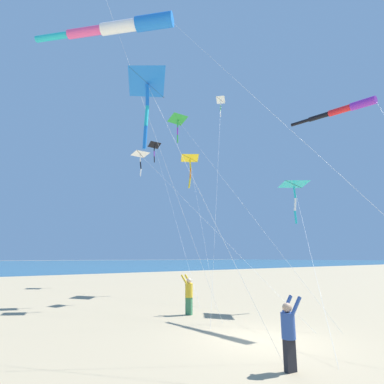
{
  "coord_description": "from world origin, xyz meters",
  "views": [
    {
      "loc": [
        -7.45,
        8.75,
        2.71
      ],
      "look_at": [
        7.37,
        -2.75,
        6.63
      ],
      "focal_mm": 29.3,
      "sensor_mm": 36.0,
      "label": 1
    }
  ],
  "objects_px": {
    "person_adult_flyer": "(289,330)",
    "kite_delta_red_high_left": "(190,158)",
    "kite_delta_checkered_midright": "(148,83)",
    "kite_delta_green_low_center": "(294,184)",
    "person_bystander_far": "(189,293)",
    "kite_delta_long_streamer_right": "(141,155)",
    "kite_delta_white_trailing": "(155,146)",
    "kite_windsock_magenta_far_left": "(122,27)",
    "kite_delta_teal_far_right": "(221,101)",
    "kite_windsock_purple_drifting": "(342,110)",
    "kite_delta_striped_overhead": "(178,120)"
  },
  "relations": [
    {
      "from": "person_adult_flyer",
      "to": "kite_delta_red_high_left",
      "type": "bearing_deg",
      "value": -29.32
    },
    {
      "from": "kite_delta_checkered_midright",
      "to": "kite_delta_green_low_center",
      "type": "relative_size",
      "value": 1.2
    },
    {
      "from": "person_adult_flyer",
      "to": "person_bystander_far",
      "type": "bearing_deg",
      "value": -19.38
    },
    {
      "from": "kite_delta_long_streamer_right",
      "to": "kite_delta_red_high_left",
      "type": "bearing_deg",
      "value": -68.87
    },
    {
      "from": "kite_delta_white_trailing",
      "to": "kite_windsock_magenta_far_left",
      "type": "bearing_deg",
      "value": 143.4
    },
    {
      "from": "person_adult_flyer",
      "to": "kite_delta_white_trailing",
      "type": "xyz_separation_m",
      "value": [
        23.02,
        -9.7,
        13.71
      ]
    },
    {
      "from": "kite_windsock_magenta_far_left",
      "to": "kite_delta_checkered_midright",
      "type": "xyz_separation_m",
      "value": [
        -4.44,
        0.8,
        -5.69
      ]
    },
    {
      "from": "person_adult_flyer",
      "to": "kite_windsock_magenta_far_left",
      "type": "height_order",
      "value": "kite_windsock_magenta_far_left"
    },
    {
      "from": "kite_delta_green_low_center",
      "to": "kite_delta_white_trailing",
      "type": "bearing_deg",
      "value": -4.8
    },
    {
      "from": "kite_delta_green_low_center",
      "to": "kite_windsock_magenta_far_left",
      "type": "bearing_deg",
      "value": 69.51
    },
    {
      "from": "kite_delta_long_streamer_right",
      "to": "kite_delta_teal_far_right",
      "type": "height_order",
      "value": "kite_delta_teal_far_right"
    },
    {
      "from": "person_bystander_far",
      "to": "kite_windsock_purple_drifting",
      "type": "xyz_separation_m",
      "value": [
        -5.83,
        -5.18,
        8.9
      ]
    },
    {
      "from": "kite_windsock_magenta_far_left",
      "to": "kite_delta_striped_overhead",
      "type": "bearing_deg",
      "value": -67.8
    },
    {
      "from": "person_bystander_far",
      "to": "kite_delta_green_low_center",
      "type": "xyz_separation_m",
      "value": [
        -2.57,
        -5.52,
        5.72
      ]
    },
    {
      "from": "kite_delta_green_low_center",
      "to": "person_bystander_far",
      "type": "bearing_deg",
      "value": 65.03
    },
    {
      "from": "kite_delta_red_high_left",
      "to": "kite_delta_striped_overhead",
      "type": "distance_m",
      "value": 6.24
    },
    {
      "from": "kite_delta_green_low_center",
      "to": "kite_delta_white_trailing",
      "type": "xyz_separation_m",
      "value": [
        18.0,
        -1.51,
        7.91
      ]
    },
    {
      "from": "kite_delta_white_trailing",
      "to": "kite_delta_checkered_midright",
      "type": "bearing_deg",
      "value": 148.59
    },
    {
      "from": "kite_delta_green_low_center",
      "to": "kite_delta_red_high_left",
      "type": "bearing_deg",
      "value": -1.42
    },
    {
      "from": "person_bystander_far",
      "to": "kite_delta_checkered_midright",
      "type": "distance_m",
      "value": 9.76
    },
    {
      "from": "kite_delta_teal_far_right",
      "to": "kite_delta_white_trailing",
      "type": "xyz_separation_m",
      "value": [
        11.81,
        -1.15,
        0.04
      ]
    },
    {
      "from": "kite_windsock_purple_drifting",
      "to": "kite_delta_white_trailing",
      "type": "xyz_separation_m",
      "value": [
        21.25,
        -1.84,
        4.74
      ]
    },
    {
      "from": "kite_delta_green_low_center",
      "to": "kite_delta_checkered_midright",
      "type": "bearing_deg",
      "value": 95.55
    },
    {
      "from": "kite_delta_checkered_midright",
      "to": "kite_delta_white_trailing",
      "type": "xyz_separation_m",
      "value": [
        18.97,
        -11.59,
        5.78
      ]
    },
    {
      "from": "kite_delta_striped_overhead",
      "to": "person_adult_flyer",
      "type": "bearing_deg",
      "value": 158.98
    },
    {
      "from": "kite_delta_checkered_midright",
      "to": "kite_windsock_purple_drifting",
      "type": "distance_m",
      "value": 10.06
    },
    {
      "from": "kite_delta_checkered_midright",
      "to": "kite_delta_striped_overhead",
      "type": "height_order",
      "value": "kite_delta_striped_overhead"
    },
    {
      "from": "person_bystander_far",
      "to": "kite_delta_teal_far_right",
      "type": "bearing_deg",
      "value": -58.38
    },
    {
      "from": "kite_delta_striped_overhead",
      "to": "kite_delta_teal_far_right",
      "type": "xyz_separation_m",
      "value": [
        0.61,
        -4.47,
        3.1
      ]
    },
    {
      "from": "kite_delta_red_high_left",
      "to": "kite_delta_striped_overhead",
      "type": "relative_size",
      "value": 0.95
    },
    {
      "from": "kite_windsock_magenta_far_left",
      "to": "kite_windsock_purple_drifting",
      "type": "distance_m",
      "value": 12.12
    },
    {
      "from": "kite_windsock_purple_drifting",
      "to": "kite_delta_green_low_center",
      "type": "height_order",
      "value": "kite_windsock_purple_drifting"
    },
    {
      "from": "person_adult_flyer",
      "to": "kite_delta_white_trailing",
      "type": "distance_m",
      "value": 28.5
    },
    {
      "from": "kite_delta_long_streamer_right",
      "to": "kite_windsock_purple_drifting",
      "type": "distance_m",
      "value": 12.2
    },
    {
      "from": "kite_delta_checkered_midright",
      "to": "kite_windsock_purple_drifting",
      "type": "bearing_deg",
      "value": -103.16
    },
    {
      "from": "kite_windsock_magenta_far_left",
      "to": "kite_delta_white_trailing",
      "type": "xyz_separation_m",
      "value": [
        14.53,
        -10.79,
        0.09
      ]
    },
    {
      "from": "kite_windsock_purple_drifting",
      "to": "kite_delta_white_trailing",
      "type": "distance_m",
      "value": 21.85
    },
    {
      "from": "kite_delta_red_high_left",
      "to": "kite_delta_checkered_midright",
      "type": "relative_size",
      "value": 1.21
    },
    {
      "from": "kite_windsock_purple_drifting",
      "to": "kite_delta_long_streamer_right",
      "type": "bearing_deg",
      "value": 25.77
    },
    {
      "from": "person_bystander_far",
      "to": "kite_windsock_purple_drifting",
      "type": "bearing_deg",
      "value": -138.34
    },
    {
      "from": "kite_delta_long_streamer_right",
      "to": "kite_delta_red_high_left",
      "type": "xyz_separation_m",
      "value": [
        2.27,
        -5.88,
        1.49
      ]
    },
    {
      "from": "person_bystander_far",
      "to": "kite_delta_striped_overhead",
      "type": "bearing_deg",
      "value": -25.01
    },
    {
      "from": "kite_windsock_purple_drifting",
      "to": "kite_windsock_magenta_far_left",
      "type": "bearing_deg",
      "value": 53.07
    },
    {
      "from": "kite_delta_checkered_midright",
      "to": "kite_delta_green_low_center",
      "type": "height_order",
      "value": "kite_delta_checkered_midright"
    },
    {
      "from": "kite_delta_striped_overhead",
      "to": "kite_delta_red_high_left",
      "type": "bearing_deg",
      "value": -44.62
    },
    {
      "from": "kite_delta_white_trailing",
      "to": "kite_delta_green_low_center",
      "type": "bearing_deg",
      "value": 175.2
    },
    {
      "from": "person_bystander_far",
      "to": "kite_delta_long_streamer_right",
      "type": "height_order",
      "value": "kite_delta_long_streamer_right"
    },
    {
      "from": "person_bystander_far",
      "to": "kite_delta_teal_far_right",
      "type": "relative_size",
      "value": 0.13
    },
    {
      "from": "person_bystander_far",
      "to": "kite_delta_striped_overhead",
      "type": "height_order",
      "value": "kite_delta_striped_overhead"
    },
    {
      "from": "kite_delta_long_streamer_right",
      "to": "kite_delta_red_high_left",
      "type": "relative_size",
      "value": 1.03
    }
  ]
}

